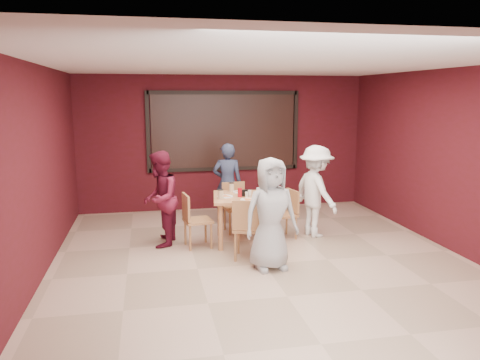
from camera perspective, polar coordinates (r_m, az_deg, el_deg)
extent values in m
plane|color=tan|center=(6.82, 2.97, -10.20)|extent=(7.00, 7.00, 0.00)
cube|color=black|center=(9.79, -1.95, 5.98)|extent=(3.00, 0.02, 1.50)
cube|color=tan|center=(7.58, 0.51, -2.12)|extent=(1.11, 1.11, 0.04)
cylinder|color=tan|center=(8.04, -2.50, -4.26)|extent=(0.07, 0.07, 0.74)
cylinder|color=tan|center=(8.09, 3.10, -4.17)|extent=(0.07, 0.07, 0.74)
cylinder|color=tan|center=(7.28, -2.39, -5.81)|extent=(0.07, 0.07, 0.74)
cylinder|color=tan|center=(7.33, 3.81, -5.70)|extent=(0.07, 0.07, 0.74)
cylinder|color=silver|center=(7.28, 1.02, -2.43)|extent=(0.25, 0.25, 0.01)
cone|color=gold|center=(7.27, 1.02, -2.31)|extent=(0.23, 0.23, 0.02)
cylinder|color=beige|center=(7.20, 2.24, -2.04)|extent=(0.09, 0.09, 0.14)
cylinder|color=black|center=(7.19, 2.24, -1.45)|extent=(0.09, 0.09, 0.01)
cylinder|color=silver|center=(7.87, 0.05, -1.45)|extent=(0.25, 0.25, 0.01)
cone|color=gold|center=(7.87, 0.05, -1.34)|extent=(0.23, 0.23, 0.02)
cylinder|color=beige|center=(7.93, -1.05, -0.90)|extent=(0.09, 0.09, 0.14)
cylinder|color=black|center=(7.91, -1.05, -0.36)|extent=(0.09, 0.09, 0.01)
cylinder|color=silver|center=(7.52, -1.81, -2.02)|extent=(0.25, 0.25, 0.01)
cone|color=gold|center=(7.51, -1.81, -1.90)|extent=(0.23, 0.23, 0.02)
cylinder|color=beige|center=(7.36, -2.37, -1.78)|extent=(0.09, 0.09, 0.14)
cylinder|color=black|center=(7.34, -2.37, -1.20)|extent=(0.09, 0.09, 0.01)
cylinder|color=silver|center=(7.64, 2.80, -1.82)|extent=(0.25, 0.25, 0.01)
cone|color=gold|center=(7.64, 2.80, -1.71)|extent=(0.23, 0.23, 0.02)
cylinder|color=beige|center=(7.78, 3.23, -1.12)|extent=(0.09, 0.09, 0.14)
cylinder|color=black|center=(7.77, 3.24, -0.57)|extent=(0.09, 0.09, 0.01)
cylinder|color=silver|center=(7.55, 1.18, -1.62)|extent=(0.06, 0.06, 0.10)
cylinder|color=silver|center=(7.49, 0.80, -1.77)|extent=(0.05, 0.05, 0.08)
cylinder|color=#9F0B15|center=(7.49, -0.03, -1.53)|extent=(0.07, 0.07, 0.15)
cube|color=black|center=(7.55, 0.49, -1.59)|extent=(0.12, 0.06, 0.11)
cube|color=#A3623F|center=(6.92, 1.09, -5.92)|extent=(0.56, 0.56, 0.04)
cylinder|color=#A3623F|center=(7.15, 2.67, -7.39)|extent=(0.04, 0.04, 0.43)
cylinder|color=#A3623F|center=(7.18, -0.20, -7.30)|extent=(0.04, 0.04, 0.43)
cylinder|color=#A3623F|center=(6.81, 2.45, -8.30)|extent=(0.04, 0.04, 0.43)
cylinder|color=#A3623F|center=(6.84, -0.57, -8.19)|extent=(0.04, 0.04, 0.43)
cube|color=#A3623F|center=(6.66, 0.93, -4.31)|extent=(0.43, 0.17, 0.42)
cube|color=#A3623F|center=(8.23, -0.44, -3.47)|extent=(0.46, 0.46, 0.04)
cylinder|color=#A3623F|center=(8.09, -1.24, -5.36)|extent=(0.04, 0.04, 0.41)
cylinder|color=#A3623F|center=(8.18, 1.04, -5.17)|extent=(0.04, 0.04, 0.41)
cylinder|color=#A3623F|center=(8.40, -1.88, -4.76)|extent=(0.04, 0.04, 0.41)
cylinder|color=#A3623F|center=(8.49, 0.32, -4.59)|extent=(0.04, 0.04, 0.41)
cube|color=#A3623F|center=(8.36, -0.82, -1.58)|extent=(0.42, 0.08, 0.40)
cube|color=#A3623F|center=(7.46, -5.15, -4.96)|extent=(0.47, 0.47, 0.04)
cylinder|color=#A3623F|center=(7.41, -3.52, -6.85)|extent=(0.04, 0.04, 0.41)
cylinder|color=#A3623F|center=(7.72, -4.22, -6.15)|extent=(0.04, 0.04, 0.41)
cylinder|color=#A3623F|center=(7.33, -6.09, -7.08)|extent=(0.04, 0.04, 0.41)
cylinder|color=#A3623F|center=(7.64, -6.68, -6.36)|extent=(0.04, 0.04, 0.41)
cube|color=#A3623F|center=(7.36, -6.61, -3.28)|extent=(0.09, 0.42, 0.40)
cube|color=#A3623F|center=(7.92, 5.29, -4.24)|extent=(0.47, 0.47, 0.04)
cylinder|color=#A3623F|center=(8.04, 3.70, -5.56)|extent=(0.03, 0.03, 0.39)
cylinder|color=#A3623F|center=(7.76, 4.79, -6.15)|extent=(0.03, 0.03, 0.39)
cylinder|color=#A3623F|center=(8.18, 5.70, -5.30)|extent=(0.03, 0.03, 0.39)
cylinder|color=#A3623F|center=(7.92, 6.84, -5.86)|extent=(0.03, 0.03, 0.39)
cube|color=#A3623F|center=(7.95, 6.44, -2.53)|extent=(0.12, 0.39, 0.38)
imported|color=#A5A5A5|center=(6.44, 3.77, -4.15)|extent=(0.82, 0.59, 1.56)
imported|color=#2D3650|center=(8.77, -1.55, -0.41)|extent=(0.61, 0.46, 1.52)
imported|color=maroon|center=(7.54, -9.73, -2.29)|extent=(0.73, 0.85, 1.53)
imported|color=white|center=(8.04, 9.23, -1.36)|extent=(0.83, 1.13, 1.56)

